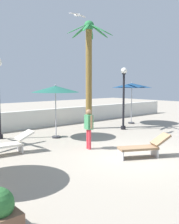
{
  "coord_description": "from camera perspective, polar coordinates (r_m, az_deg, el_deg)",
  "views": [
    {
      "loc": [
        -7.63,
        -5.83,
        2.65
      ],
      "look_at": [
        0.0,
        2.82,
        1.4
      ],
      "focal_mm": 42.71,
      "sensor_mm": 36.0,
      "label": 1
    }
  ],
  "objects": [
    {
      "name": "guest_0",
      "position": [
        10.69,
        -0.16,
        -2.85
      ],
      "size": [
        0.32,
        0.54,
        1.61
      ],
      "color": "#D8333F",
      "rests_on": "ground_plane"
    },
    {
      "name": "boundary_wall",
      "position": [
        15.99,
        -12.53,
        -1.57
      ],
      "size": [
        25.2,
        0.3,
        1.07
      ],
      "primitive_type": "cube",
      "color": "silver",
      "rests_on": "ground_plane"
    },
    {
      "name": "lounge_chair_2",
      "position": [
        10.49,
        -16.83,
        -6.46
      ],
      "size": [
        1.9,
        0.73,
        0.82
      ],
      "color": "#B7B7BC",
      "rests_on": "ground_plane"
    },
    {
      "name": "patio_umbrella_0",
      "position": [
        12.87,
        -7.29,
        4.79
      ],
      "size": [
        2.29,
        2.29,
        2.59
      ],
      "color": "#333338",
      "rests_on": "ground_plane"
    },
    {
      "name": "seagull_0",
      "position": [
        13.74,
        -2.6,
        20.06
      ],
      "size": [
        1.14,
        0.39,
        0.14
      ],
      "color": "white"
    },
    {
      "name": "patio_umbrella_4",
      "position": [
        17.62,
        9.05,
        5.58
      ],
      "size": [
        2.56,
        2.56,
        2.71
      ],
      "color": "#333338",
      "rests_on": "ground_plane"
    },
    {
      "name": "lounge_chair_1",
      "position": [
        9.81,
        11.61,
        -7.21
      ],
      "size": [
        1.91,
        1.36,
        0.83
      ],
      "color": "#B7B7BC",
      "rests_on": "ground_plane"
    },
    {
      "name": "palm_tree_2",
      "position": [
        15.52,
        -0.1,
        10.33
      ],
      "size": [
        2.73,
        2.76,
        6.17
      ],
      "color": "brown",
      "rests_on": "ground_plane"
    },
    {
      "name": "ground_plane",
      "position": [
        9.96,
        10.95,
        -9.35
      ],
      "size": [
        56.0,
        56.0,
        0.0
      ],
      "primitive_type": "plane",
      "color": "#9E9384"
    },
    {
      "name": "lamp_post_0",
      "position": [
        15.29,
        7.33,
        4.16
      ],
      "size": [
        0.35,
        0.35,
        3.53
      ],
      "color": "black",
      "rests_on": "ground_plane"
    }
  ]
}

